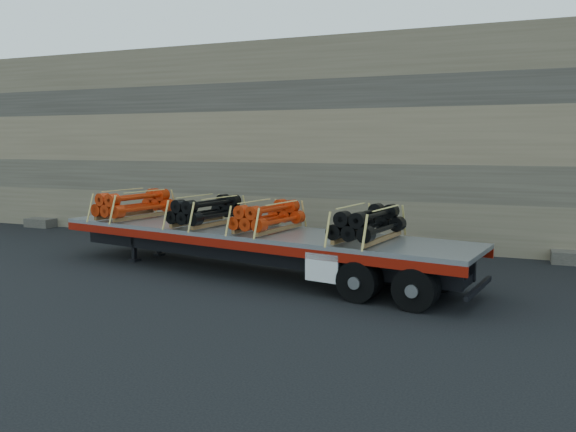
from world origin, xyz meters
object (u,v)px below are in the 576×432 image
at_px(bundle_front, 134,205).
at_px(trailer, 251,251).
at_px(bundle_midrear, 268,217).
at_px(bundle_rear, 368,225).
at_px(bundle_midfront, 208,212).

bearing_deg(bundle_front, trailer, -0.00).
distance_m(bundle_front, bundle_midrear, 4.90).
bearing_deg(bundle_rear, bundle_midfront, 180.00).
bearing_deg(trailer, bundle_midrear, 0.00).
xyz_separation_m(bundle_front, bundle_rear, (7.58, -1.37, -0.02)).
bearing_deg(bundle_front, bundle_midfront, -0.00).
xyz_separation_m(trailer, bundle_midfront, (-1.43, 0.26, 0.98)).
xyz_separation_m(trailer, bundle_front, (-4.27, 0.77, 1.01)).
bearing_deg(bundle_rear, bundle_front, 180.00).
bearing_deg(bundle_midfront, bundle_rear, 0.00).
bearing_deg(bundle_midrear, trailer, -180.00).
relative_size(bundle_front, bundle_rear, 1.06).
xyz_separation_m(bundle_front, bundle_midfront, (2.84, -0.51, -0.02)).
bearing_deg(trailer, bundle_front, 180.00).
distance_m(bundle_front, bundle_midfront, 2.88).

